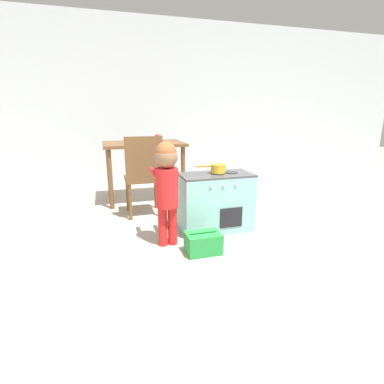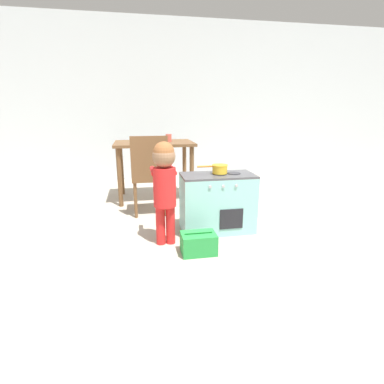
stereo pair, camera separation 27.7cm
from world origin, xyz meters
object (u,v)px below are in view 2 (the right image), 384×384
at_px(dining_table, 154,151).
at_px(dining_chair_near, 150,174).
at_px(cup_on_table, 169,138).
at_px(child_figure, 164,179).
at_px(toy_basket, 199,243).
at_px(play_kitchen, 217,203).
at_px(toy_pot, 220,168).

relative_size(dining_table, dining_chair_near, 1.13).
relative_size(dining_table, cup_on_table, 10.36).
bearing_deg(dining_chair_near, cup_on_table, 65.90).
bearing_deg(cup_on_table, child_figure, -97.90).
bearing_deg(toy_basket, child_figure, 135.45).
distance_m(child_figure, dining_table, 1.47).
bearing_deg(child_figure, play_kitchen, 21.67).
bearing_deg(cup_on_table, dining_table, -179.40).
height_order(toy_basket, dining_table, dining_table).
distance_m(dining_chair_near, cup_on_table, 0.79).
xyz_separation_m(play_kitchen, toy_pot, (0.01, 0.00, 0.34)).
xyz_separation_m(toy_pot, dining_table, (-0.54, 1.26, 0.02)).
height_order(child_figure, toy_basket, child_figure).
height_order(dining_chair_near, cup_on_table, dining_chair_near).
distance_m(play_kitchen, cup_on_table, 1.41).
relative_size(play_kitchen, dining_table, 0.69).
height_order(play_kitchen, child_figure, child_figure).
xyz_separation_m(toy_basket, dining_table, (-0.24, 1.72, 0.55)).
bearing_deg(play_kitchen, dining_chair_near, 135.70).
xyz_separation_m(child_figure, cup_on_table, (0.20, 1.48, 0.22)).
bearing_deg(cup_on_table, toy_basket, -88.51).
height_order(child_figure, dining_table, child_figure).
relative_size(play_kitchen, child_figure, 0.77).
height_order(toy_pot, dining_chair_near, dining_chair_near).
relative_size(toy_pot, dining_table, 0.29).
distance_m(toy_pot, dining_table, 1.37).
xyz_separation_m(child_figure, dining_chair_near, (-0.09, 0.82, -0.12)).
height_order(toy_pot, child_figure, child_figure).
bearing_deg(toy_basket, dining_table, 97.93).
xyz_separation_m(play_kitchen, cup_on_table, (-0.33, 1.26, 0.53)).
bearing_deg(child_figure, dining_table, 89.60).
height_order(toy_basket, dining_chair_near, dining_chair_near).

